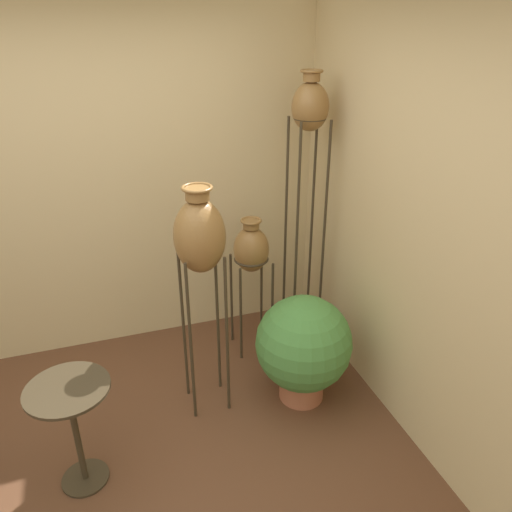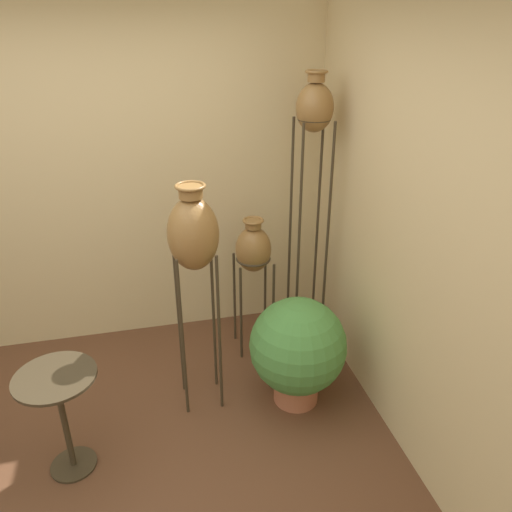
{
  "view_description": "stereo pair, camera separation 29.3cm",
  "coord_description": "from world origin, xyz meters",
  "px_view_note": "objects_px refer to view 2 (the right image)",
  "views": [
    {
      "loc": [
        -0.02,
        -1.97,
        2.44
      ],
      "look_at": [
        1.0,
        1.04,
        0.89
      ],
      "focal_mm": 35.0,
      "sensor_mm": 36.0,
      "label": 1
    },
    {
      "loc": [
        0.26,
        -2.05,
        2.44
      ],
      "look_at": [
        1.0,
        1.04,
        0.89
      ],
      "focal_mm": 35.0,
      "sensor_mm": 36.0,
      "label": 2
    }
  ],
  "objects_px": {
    "side_table": "(60,403)",
    "vase_stand_short": "(253,251)",
    "vase_stand_medium": "(193,237)",
    "potted_plant": "(298,349)",
    "vase_stand_tall": "(314,122)"
  },
  "relations": [
    {
      "from": "vase_stand_short",
      "to": "potted_plant",
      "type": "xyz_separation_m",
      "value": [
        0.15,
        -0.68,
        -0.43
      ]
    },
    {
      "from": "vase_stand_tall",
      "to": "vase_stand_short",
      "type": "relative_size",
      "value": 1.91
    },
    {
      "from": "side_table",
      "to": "vase_stand_short",
      "type": "bearing_deg",
      "value": 34.97
    },
    {
      "from": "vase_stand_short",
      "to": "vase_stand_medium",
      "type": "bearing_deg",
      "value": -133.53
    },
    {
      "from": "vase_stand_medium",
      "to": "side_table",
      "type": "distance_m",
      "value": 1.2
    },
    {
      "from": "potted_plant",
      "to": "side_table",
      "type": "bearing_deg",
      "value": -170.42
    },
    {
      "from": "vase_stand_medium",
      "to": "side_table",
      "type": "relative_size",
      "value": 2.31
    },
    {
      "from": "vase_stand_medium",
      "to": "side_table",
      "type": "bearing_deg",
      "value": -153.79
    },
    {
      "from": "vase_stand_tall",
      "to": "potted_plant",
      "type": "height_order",
      "value": "vase_stand_tall"
    },
    {
      "from": "vase_stand_tall",
      "to": "vase_stand_medium",
      "type": "height_order",
      "value": "vase_stand_tall"
    },
    {
      "from": "vase_stand_short",
      "to": "potted_plant",
      "type": "bearing_deg",
      "value": -77.93
    },
    {
      "from": "vase_stand_short",
      "to": "side_table",
      "type": "xyz_separation_m",
      "value": [
        -1.32,
        -0.93,
        -0.36
      ]
    },
    {
      "from": "side_table",
      "to": "vase_stand_tall",
      "type": "bearing_deg",
      "value": 27.96
    },
    {
      "from": "vase_stand_short",
      "to": "potted_plant",
      "type": "height_order",
      "value": "vase_stand_short"
    },
    {
      "from": "vase_stand_short",
      "to": "side_table",
      "type": "distance_m",
      "value": 1.66
    }
  ]
}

